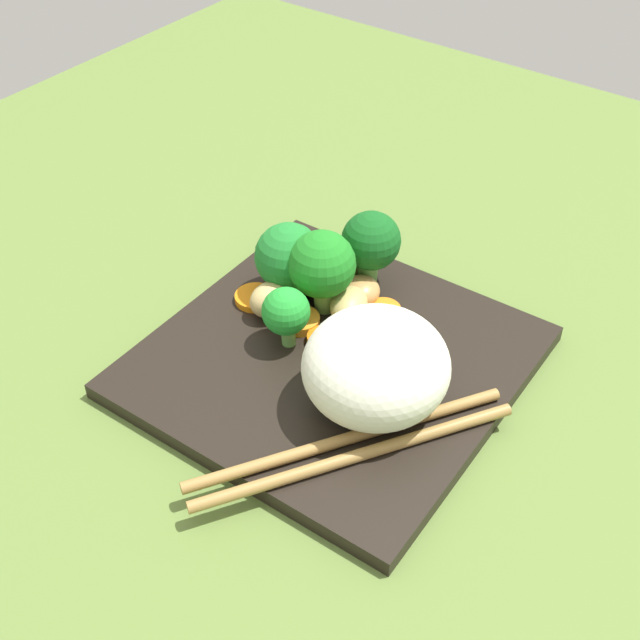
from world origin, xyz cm
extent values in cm
cube|color=#597333|center=(0.00, 0.00, -1.00)|extent=(110.00, 110.00, 2.00)
cube|color=black|center=(0.00, 0.00, 0.63)|extent=(25.51, 25.51, 1.25)
ellipsoid|color=silver|center=(-5.02, 2.19, 4.72)|extent=(10.73, 10.89, 6.95)
cylinder|color=#6FA34D|center=(3.58, -3.88, 2.41)|extent=(1.94, 2.10, 2.45)
sphere|color=#1E7D21|center=(3.84, -3.88, 5.44)|extent=(5.15, 5.15, 5.15)
cylinder|color=#5F9A4A|center=(6.69, -3.66, 2.21)|extent=(1.49, 1.73, 2.10)
sphere|color=#1E7A2C|center=(6.96, -3.85, 4.80)|extent=(5.24, 5.24, 5.24)
cylinder|color=#65A747|center=(2.99, -8.67, 2.35)|extent=(2.58, 2.52, 2.29)
sphere|color=#13571C|center=(2.71, -8.77, 5.22)|extent=(4.66, 4.66, 4.66)
cylinder|color=#619F48|center=(3.35, 0.91, 2.07)|extent=(1.35, 1.44, 1.71)
sphere|color=green|center=(3.61, 0.79, 4.17)|extent=(3.54, 3.54, 3.54)
cylinder|color=orange|center=(8.53, -1.50, 1.52)|extent=(4.16, 4.16, 0.54)
cylinder|color=orange|center=(-0.51, -5.92, 1.60)|extent=(3.58, 3.58, 0.71)
cylinder|color=orange|center=(1.43, -0.73, 1.56)|extent=(2.96, 2.96, 0.61)
cylinder|color=orange|center=(3.92, -1.29, 1.63)|extent=(4.11, 4.11, 0.76)
cube|color=red|center=(8.59, -5.50, 1.90)|extent=(3.31, 3.05, 1.31)
cube|color=red|center=(5.04, -8.20, 2.24)|extent=(2.83, 2.89, 1.98)
cube|color=red|center=(5.02, -5.78, 2.04)|extent=(2.93, 2.42, 1.58)
ellipsoid|color=tan|center=(1.60, -4.30, 2.35)|extent=(3.76, 4.48, 2.20)
ellipsoid|color=tan|center=(6.52, -1.11, 2.59)|extent=(3.61, 4.14, 2.67)
ellipsoid|color=tan|center=(1.91, -6.32, 2.24)|extent=(4.19, 4.27, 1.97)
ellipsoid|color=tan|center=(-0.95, -1.74, 2.34)|extent=(2.68, 3.24, 2.18)
cylinder|color=olive|center=(-6.91, 7.00, 1.66)|extent=(12.52, 19.13, 0.81)
cylinder|color=olive|center=(-5.61, 6.17, 1.66)|extent=(12.52, 19.13, 0.81)
camera|label=1|loc=(-25.64, 36.44, 43.31)|focal=47.46mm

